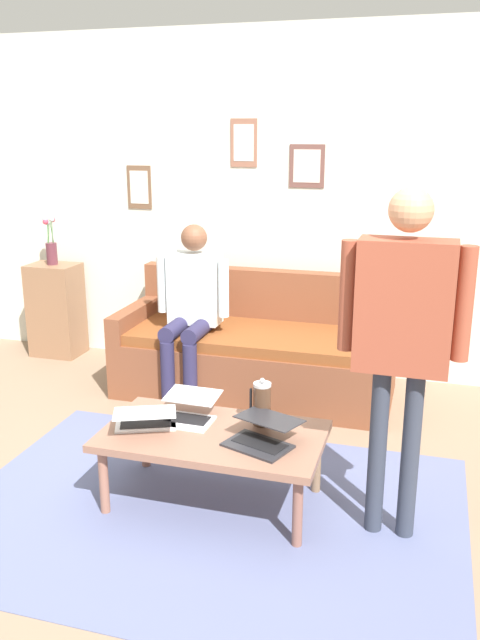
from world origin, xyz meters
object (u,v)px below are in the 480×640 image
person_standing (403,323)px  person_seated (191,302)px  couch (257,353)px  french_press (262,404)px  coffee_table (213,440)px  laptop_center (262,436)px  laptop_right (145,419)px  flower_vase (51,246)px  side_shelf (56,310)px  laptop_left (188,412)px

person_standing → person_seated: bearing=-41.7°
couch → french_press: couch is taller
coffee_table → couch: bearing=-83.4°
laptop_center → person_seated: person_seated is taller
french_press → person_standing: person_standing is taller
coffee_table → laptop_right: (0.36, 0.04, 0.09)m
laptop_center → flower_vase: size_ratio=0.97×
laptop_right → person_standing: person_standing is taller
flower_vase → coffee_table: bearing=137.5°
side_shelf → person_standing: bearing=147.3°
laptop_left → person_standing: 1.29m
laptop_right → person_standing: (-1.29, -0.02, 0.63)m
french_press → side_shelf: size_ratio=0.33×
person_standing → person_seated: 2.11m
couch → flower_vase: bearing=-10.0°
couch → person_standing: size_ratio=1.20×
laptop_right → flower_vase: bearing=-48.5°
coffee_table → person_standing: person_standing is taller
laptop_left → person_seated: person_seated is taller
coffee_table → person_standing: 1.17m
french_press → laptop_right: bearing=19.7°
laptop_center → person_seated: 1.70m
laptop_center → person_seated: bearing=-57.6°
coffee_table → side_shelf: side_shelf is taller
laptop_left → flower_vase: size_ratio=0.78×
french_press → side_shelf: bearing=-37.1°
side_shelf → person_standing: 3.67m
laptop_right → person_standing: 1.44m
coffee_table → laptop_left: 0.23m
couch → laptop_right: 1.65m
couch → person_seated: bearing=27.4°
coffee_table → laptop_center: laptop_center is taller
couch → laptop_center: couch is taller
french_press → flower_vase: 2.95m
coffee_table → laptop_center: 0.30m
french_press → person_seated: (0.84, -1.20, 0.20)m
couch → flower_vase: flower_vase is taller
laptop_center → person_standing: person_standing is taller
person_seated → side_shelf: bearing=-20.9°
french_press → flower_vase: size_ratio=0.64×
coffee_table → person_seated: bearing=-65.5°
flower_vase → couch: bearing=170.0°
flower_vase → side_shelf: bearing=170.6°
laptop_right → person_seated: 1.45m
coffee_table → laptop_left: laptop_left is taller
laptop_left → couch: bearing=-89.9°
person_standing → side_shelf: bearing=-32.7°
couch → person_standing: bearing=124.7°
couch → laptop_center: bearing=105.8°
couch → side_shelf: 1.95m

